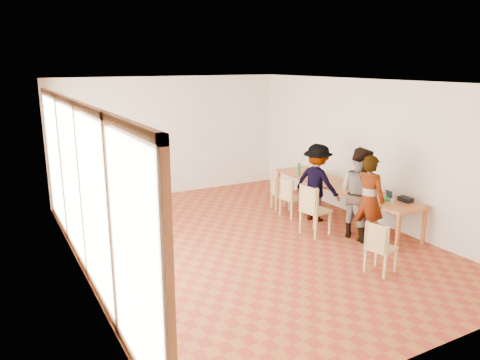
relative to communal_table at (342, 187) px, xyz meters
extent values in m
plane|color=#9C5125|center=(-2.50, -0.29, -0.70)|extent=(8.00, 8.00, 0.00)
cube|color=white|center=(-2.50, 3.71, 0.80)|extent=(6.00, 0.10, 3.00)
cube|color=white|center=(-2.50, -4.29, 0.80)|extent=(6.00, 0.10, 3.00)
cube|color=white|center=(0.50, -0.29, 0.80)|extent=(0.10, 8.00, 3.00)
cube|color=white|center=(-5.46, -0.29, 0.80)|extent=(0.10, 8.00, 3.00)
cube|color=white|center=(-2.50, -0.29, 2.32)|extent=(6.00, 8.00, 0.04)
cube|color=#AC5D26|center=(0.00, 0.00, 0.02)|extent=(0.80, 4.00, 0.05)
cube|color=#AC5D26|center=(-0.34, -1.94, -0.35)|extent=(0.06, 0.06, 0.70)
cube|color=#AC5D26|center=(-0.34, 1.94, -0.35)|extent=(0.06, 0.06, 0.70)
cube|color=#AC5D26|center=(0.34, -1.94, -0.35)|extent=(0.06, 0.06, 0.70)
cube|color=#AC5D26|center=(0.34, 1.94, -0.35)|extent=(0.06, 0.06, 0.70)
cube|color=#AC5D26|center=(-4.21, 1.61, 0.02)|extent=(0.90, 0.90, 0.05)
cube|color=#AC5D26|center=(-4.60, 1.22, -0.35)|extent=(0.05, 0.05, 0.70)
cube|color=#AC5D26|center=(-4.60, 2.00, -0.35)|extent=(0.05, 0.05, 0.70)
cube|color=#AC5D26|center=(-3.82, 1.22, -0.35)|extent=(0.05, 0.05, 0.70)
cube|color=#AC5D26|center=(-3.82, 2.00, -0.35)|extent=(0.05, 0.05, 0.70)
cube|color=tan|center=(-1.24, -2.43, -0.29)|extent=(0.50, 0.50, 0.04)
cube|color=tan|center=(-1.42, -2.48, -0.05)|extent=(0.15, 0.40, 0.43)
cube|color=tan|center=(-1.08, -0.51, -0.22)|extent=(0.54, 0.54, 0.05)
cube|color=tan|center=(-1.30, -0.54, 0.05)|extent=(0.12, 0.47, 0.50)
cube|color=tan|center=(-0.86, 0.63, -0.28)|extent=(0.48, 0.48, 0.04)
cube|color=tan|center=(-1.04, 0.60, -0.05)|extent=(0.11, 0.41, 0.43)
cube|color=tan|center=(-0.79, 1.19, -0.31)|extent=(0.46, 0.46, 0.04)
cube|color=tan|center=(-0.96, 1.23, -0.09)|extent=(0.13, 0.38, 0.40)
cube|color=tan|center=(-5.00, 1.68, -0.25)|extent=(0.52, 0.52, 0.04)
cube|color=tan|center=(-4.80, 1.65, 0.01)|extent=(0.12, 0.44, 0.47)
imported|color=gray|center=(-0.53, -1.35, 0.15)|extent=(0.59, 0.72, 1.70)
imported|color=gray|center=(-0.47, -1.03, 0.19)|extent=(0.78, 0.95, 1.79)
imported|color=gray|center=(-0.55, 0.16, 0.13)|extent=(0.92, 1.22, 1.67)
cube|color=green|center=(0.04, -1.25, 0.06)|extent=(0.17, 0.24, 0.02)
cube|color=white|center=(0.12, -1.25, 0.14)|extent=(0.08, 0.22, 0.19)
cube|color=green|center=(-0.06, -0.81, 0.06)|extent=(0.15, 0.21, 0.02)
cube|color=white|center=(0.01, -0.81, 0.14)|extent=(0.06, 0.19, 0.18)
cube|color=green|center=(-0.11, 0.77, 0.06)|extent=(0.22, 0.27, 0.03)
cube|color=white|center=(-0.02, 0.79, 0.15)|extent=(0.11, 0.24, 0.21)
imported|color=gold|center=(0.29, 1.59, 0.09)|extent=(0.12, 0.12, 0.09)
cylinder|color=#187534|center=(-0.25, 1.23, 0.19)|extent=(0.07, 0.07, 0.28)
cylinder|color=silver|center=(-0.08, -1.50, 0.09)|extent=(0.07, 0.07, 0.09)
cylinder|color=white|center=(0.31, 1.44, 0.08)|extent=(0.08, 0.08, 0.06)
cube|color=#E63D70|center=(-0.13, 0.30, 0.05)|extent=(0.05, 0.10, 0.01)
cube|color=black|center=(0.25, -1.53, 0.09)|extent=(0.16, 0.26, 0.09)
camera|label=1|loc=(-6.65, -7.50, 2.63)|focal=35.00mm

